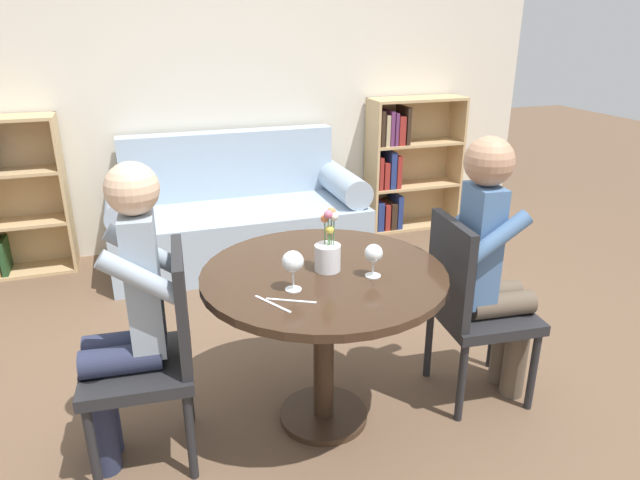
{
  "coord_description": "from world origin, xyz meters",
  "views": [
    {
      "loc": [
        -0.7,
        -2.03,
        1.71
      ],
      "look_at": [
        0.0,
        0.05,
        0.86
      ],
      "focal_mm": 32.0,
      "sensor_mm": 36.0,
      "label": 1
    }
  ],
  "objects_px": {
    "wine_glass_left": "(293,263)",
    "wine_glass_right": "(374,254)",
    "bookshelf_right": "(402,165)",
    "flower_vase": "(328,252)",
    "person_left": "(126,316)",
    "person_right": "(493,264)",
    "chair_right": "(470,303)",
    "chair_left": "(155,350)",
    "couch": "(238,219)"
  },
  "relations": [
    {
      "from": "chair_left",
      "to": "chair_right",
      "type": "distance_m",
      "value": 1.4
    },
    {
      "from": "bookshelf_right",
      "to": "chair_left",
      "type": "distance_m",
      "value": 3.12
    },
    {
      "from": "couch",
      "to": "wine_glass_right",
      "type": "height_order",
      "value": "couch"
    },
    {
      "from": "person_right",
      "to": "wine_glass_right",
      "type": "height_order",
      "value": "person_right"
    },
    {
      "from": "chair_right",
      "to": "person_right",
      "type": "height_order",
      "value": "person_right"
    },
    {
      "from": "person_right",
      "to": "bookshelf_right",
      "type": "bearing_deg",
      "value": -11.65
    },
    {
      "from": "chair_left",
      "to": "person_right",
      "type": "xyz_separation_m",
      "value": [
        1.48,
        -0.06,
        0.19
      ]
    },
    {
      "from": "chair_right",
      "to": "wine_glass_left",
      "type": "height_order",
      "value": "chair_right"
    },
    {
      "from": "person_right",
      "to": "person_left",
      "type": "bearing_deg",
      "value": 92.44
    },
    {
      "from": "couch",
      "to": "wine_glass_left",
      "type": "bearing_deg",
      "value": -94.54
    },
    {
      "from": "bookshelf_right",
      "to": "wine_glass_left",
      "type": "xyz_separation_m",
      "value": [
        -1.64,
        -2.37,
        0.3
      ]
    },
    {
      "from": "person_right",
      "to": "wine_glass_left",
      "type": "relative_size",
      "value": 7.85
    },
    {
      "from": "wine_glass_left",
      "to": "person_right",
      "type": "bearing_deg",
      "value": 4.41
    },
    {
      "from": "person_left",
      "to": "chair_left",
      "type": "bearing_deg",
      "value": 87.06
    },
    {
      "from": "person_right",
      "to": "couch",
      "type": "bearing_deg",
      "value": 26.06
    },
    {
      "from": "wine_glass_left",
      "to": "wine_glass_right",
      "type": "distance_m",
      "value": 0.34
    },
    {
      "from": "couch",
      "to": "chair_right",
      "type": "distance_m",
      "value": 2.14
    },
    {
      "from": "wine_glass_left",
      "to": "wine_glass_right",
      "type": "height_order",
      "value": "wine_glass_left"
    },
    {
      "from": "bookshelf_right",
      "to": "flower_vase",
      "type": "relative_size",
      "value": 4.12
    },
    {
      "from": "bookshelf_right",
      "to": "person_left",
      "type": "height_order",
      "value": "person_left"
    },
    {
      "from": "chair_right",
      "to": "person_right",
      "type": "xyz_separation_m",
      "value": [
        0.09,
        -0.01,
        0.19
      ]
    },
    {
      "from": "bookshelf_right",
      "to": "chair_right",
      "type": "xyz_separation_m",
      "value": [
        -0.77,
        -2.28,
        -0.05
      ]
    },
    {
      "from": "couch",
      "to": "flower_vase",
      "type": "distance_m",
      "value": 2.03
    },
    {
      "from": "chair_right",
      "to": "wine_glass_right",
      "type": "relative_size",
      "value": 6.53
    },
    {
      "from": "wine_glass_right",
      "to": "person_left",
      "type": "bearing_deg",
      "value": 172.61
    },
    {
      "from": "couch",
      "to": "bookshelf_right",
      "type": "height_order",
      "value": "bookshelf_right"
    },
    {
      "from": "chair_right",
      "to": "wine_glass_right",
      "type": "xyz_separation_m",
      "value": [
        -0.53,
        -0.07,
        0.34
      ]
    },
    {
      "from": "person_right",
      "to": "wine_glass_right",
      "type": "bearing_deg",
      "value": 100.16
    },
    {
      "from": "bookshelf_right",
      "to": "chair_left",
      "type": "xyz_separation_m",
      "value": [
        -2.17,
        -2.24,
        -0.05
      ]
    },
    {
      "from": "wine_glass_left",
      "to": "flower_vase",
      "type": "bearing_deg",
      "value": 35.58
    },
    {
      "from": "chair_right",
      "to": "person_right",
      "type": "relative_size",
      "value": 0.71
    },
    {
      "from": "chair_left",
      "to": "wine_glass_left",
      "type": "xyz_separation_m",
      "value": [
        0.53,
        -0.13,
        0.35
      ]
    },
    {
      "from": "couch",
      "to": "chair_right",
      "type": "relative_size",
      "value": 2.03
    },
    {
      "from": "wine_glass_left",
      "to": "wine_glass_right",
      "type": "xyz_separation_m",
      "value": [
        0.34,
        0.02,
        -0.02
      ]
    },
    {
      "from": "person_right",
      "to": "chair_right",
      "type": "bearing_deg",
      "value": 86.58
    },
    {
      "from": "chair_right",
      "to": "wine_glass_left",
      "type": "relative_size",
      "value": 5.6
    },
    {
      "from": "bookshelf_right",
      "to": "wine_glass_left",
      "type": "bearing_deg",
      "value": -124.61
    },
    {
      "from": "couch",
      "to": "wine_glass_right",
      "type": "relative_size",
      "value": 13.26
    },
    {
      "from": "chair_right",
      "to": "wine_glass_right",
      "type": "bearing_deg",
      "value": 102.37
    },
    {
      "from": "bookshelf_right",
      "to": "chair_right",
      "type": "height_order",
      "value": "bookshelf_right"
    },
    {
      "from": "couch",
      "to": "chair_left",
      "type": "height_order",
      "value": "couch"
    },
    {
      "from": "person_left",
      "to": "person_right",
      "type": "relative_size",
      "value": 0.99
    },
    {
      "from": "chair_right",
      "to": "person_left",
      "type": "xyz_separation_m",
      "value": [
        -1.49,
        0.06,
        0.16
      ]
    },
    {
      "from": "chair_left",
      "to": "person_left",
      "type": "distance_m",
      "value": 0.18
    },
    {
      "from": "couch",
      "to": "person_right",
      "type": "relative_size",
      "value": 1.45
    },
    {
      "from": "wine_glass_left",
      "to": "flower_vase",
      "type": "xyz_separation_m",
      "value": [
        0.19,
        0.13,
        -0.03
      ]
    },
    {
      "from": "couch",
      "to": "chair_right",
      "type": "height_order",
      "value": "couch"
    },
    {
      "from": "couch",
      "to": "person_left",
      "type": "xyz_separation_m",
      "value": [
        -0.79,
        -1.96,
        0.35
      ]
    },
    {
      "from": "person_left",
      "to": "person_right",
      "type": "distance_m",
      "value": 1.57
    },
    {
      "from": "person_left",
      "to": "wine_glass_right",
      "type": "xyz_separation_m",
      "value": [
        0.96,
        -0.12,
        0.18
      ]
    }
  ]
}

